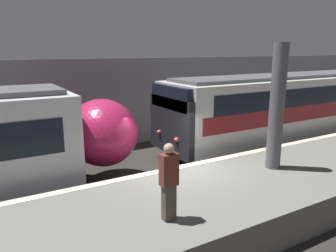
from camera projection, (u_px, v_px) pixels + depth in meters
name	position (u px, v px, depth m)	size (l,w,h in m)	color
ground_plane	(175.00, 194.00, 10.86)	(120.00, 120.00, 0.00)	#282623
platform	(212.00, 204.00, 9.06)	(40.00, 4.00, 0.98)	slate
station_rear_barrier	(107.00, 104.00, 15.62)	(50.00, 0.15, 4.28)	gray
support_pillar_near	(277.00, 107.00, 10.11)	(0.46, 0.46, 3.92)	#56565B
train_boxy	(304.00, 107.00, 16.84)	(16.30, 3.07, 3.51)	black
person_waiting	(169.00, 180.00, 7.10)	(0.38, 0.24, 1.77)	#473D33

